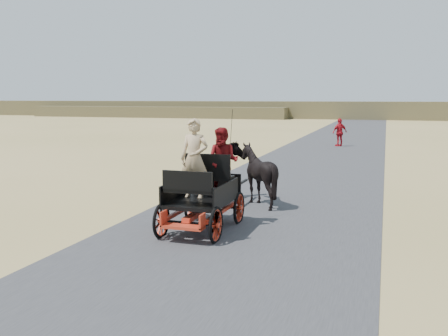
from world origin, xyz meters
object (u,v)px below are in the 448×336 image
(horse_left, at_px, (221,173))
(pedestrian, at_px, (340,132))
(carriage, at_px, (202,214))
(horse_right, at_px, (258,175))

(horse_left, distance_m, pedestrian, 17.91)
(carriage, xyz_separation_m, pedestrian, (1.21, 20.82, 0.50))
(horse_left, height_order, pedestrian, pedestrian)
(carriage, relative_size, horse_right, 1.41)
(carriage, xyz_separation_m, horse_left, (-0.55, 3.00, 0.49))
(horse_left, xyz_separation_m, pedestrian, (1.76, 17.82, 0.02))
(carriage, bearing_deg, pedestrian, 86.68)
(horse_right, bearing_deg, pedestrian, -92.12)
(horse_left, bearing_deg, horse_right, -180.00)
(horse_left, distance_m, horse_right, 1.10)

